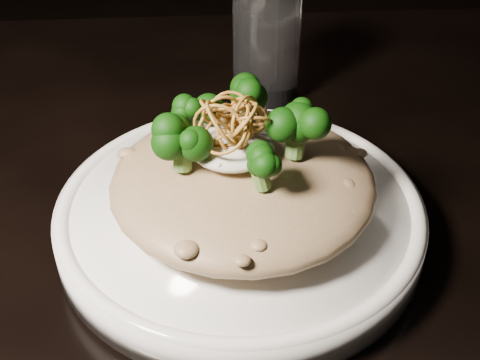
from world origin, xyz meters
name	(u,v)px	position (x,y,z in m)	size (l,w,h in m)	color
table	(177,267)	(0.00, 0.00, 0.67)	(1.10, 0.80, 0.75)	black
plate	(240,219)	(0.06, -0.05, 0.77)	(0.30, 0.30, 0.03)	white
risotto	(243,182)	(0.06, -0.05, 0.80)	(0.21, 0.21, 0.05)	brown
broccoli	(245,133)	(0.06, -0.05, 0.85)	(0.12, 0.12, 0.04)	black
cheese	(232,147)	(0.05, -0.05, 0.84)	(0.06, 0.06, 0.02)	silver
shallots	(234,117)	(0.05, -0.05, 0.86)	(0.06, 0.06, 0.04)	brown
drinking_glass	(266,44)	(0.10, 0.18, 0.81)	(0.07, 0.07, 0.12)	white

